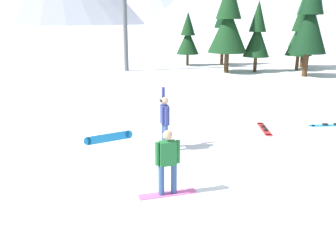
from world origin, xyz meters
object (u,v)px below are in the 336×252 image
(pine_tree_tall, at_px, (311,17))
(pine_tree_short, at_px, (188,37))
(pine_tree_young, at_px, (223,29))
(snowboarder_midground, at_px, (165,121))
(loose_snowboard_near_right, at_px, (264,129))
(pine_tree_leaning, at_px, (228,21))
(pine_tree_twin, at_px, (307,17))
(loose_snowboard_far_spare, at_px, (331,125))
(snowboarder_foreground, at_px, (168,161))
(pine_tree_broad, at_px, (300,33))
(loose_snowboard_near_left, at_px, (109,137))
(pine_tree_slender, at_px, (257,34))

(pine_tree_tall, relative_size, pine_tree_short, 1.65)
(pine_tree_young, bearing_deg, snowboarder_midground, -99.57)
(loose_snowboard_near_right, bearing_deg, pine_tree_leaning, 90.21)
(pine_tree_leaning, distance_m, pine_tree_young, 4.89)
(pine_tree_twin, bearing_deg, loose_snowboard_far_spare, -102.78)
(snowboarder_midground, xyz_separation_m, pine_tree_short, (0.63, 21.85, 1.59))
(snowboarder_foreground, distance_m, pine_tree_leaning, 21.29)
(snowboarder_midground, relative_size, pine_tree_broad, 0.37)
(pine_tree_twin, bearing_deg, pine_tree_tall, -104.39)
(pine_tree_short, distance_m, pine_tree_leaning, 5.44)
(loose_snowboard_near_left, xyz_separation_m, pine_tree_slender, (8.13, 17.45, 2.86))
(snowboarder_foreground, height_order, loose_snowboard_far_spare, snowboarder_foreground)
(snowboarder_midground, distance_m, loose_snowboard_near_right, 4.62)
(loose_snowboard_near_right, relative_size, loose_snowboard_far_spare, 0.97)
(loose_snowboard_near_right, distance_m, loose_snowboard_far_spare, 2.89)
(pine_tree_young, xyz_separation_m, pine_tree_broad, (5.94, -3.13, -0.16))
(snowboarder_midground, bearing_deg, snowboarder_foreground, -84.99)
(snowboarder_midground, xyz_separation_m, loose_snowboard_near_left, (-2.05, 0.71, -0.84))
(loose_snowboard_far_spare, xyz_separation_m, pine_tree_tall, (2.78, 12.91, 4.20))
(pine_tree_tall, bearing_deg, snowboarder_midground, -120.30)
(pine_tree_short, bearing_deg, loose_snowboard_near_left, -97.23)
(loose_snowboard_near_right, relative_size, pine_tree_short, 0.39)
(snowboarder_midground, relative_size, loose_snowboard_near_right, 1.13)
(snowboarder_midground, bearing_deg, pine_tree_young, 80.43)
(loose_snowboard_near_right, distance_m, pine_tree_young, 20.20)
(snowboarder_foreground, xyz_separation_m, loose_snowboard_far_spare, (6.31, 6.33, -0.87))
(snowboarder_midground, height_order, pine_tree_twin, pine_tree_twin)
(loose_snowboard_far_spare, relative_size, pine_tree_young, 0.32)
(pine_tree_tall, relative_size, pine_tree_leaning, 1.08)
(loose_snowboard_near_left, height_order, pine_tree_tall, pine_tree_tall)
(pine_tree_slender, relative_size, pine_tree_young, 0.95)
(pine_tree_slender, xyz_separation_m, pine_tree_broad, (3.64, 1.13, 0.01))
(snowboarder_foreground, xyz_separation_m, pine_tree_slender, (5.80, 21.36, 2.11))
(snowboarder_foreground, bearing_deg, pine_tree_young, 82.22)
(pine_tree_young, bearing_deg, pine_tree_twin, -11.15)
(loose_snowboard_far_spare, bearing_deg, pine_tree_tall, 77.85)
(pine_tree_twin, bearing_deg, loose_snowboard_near_left, -121.98)
(pine_tree_tall, bearing_deg, pine_tree_short, 146.39)
(pine_tree_slender, height_order, pine_tree_broad, pine_tree_broad)
(pine_tree_tall, bearing_deg, pine_tree_twin, 75.61)
(pine_tree_slender, xyz_separation_m, pine_tree_tall, (3.29, -2.12, 1.22))
(pine_tree_slender, distance_m, pine_tree_young, 4.84)
(pine_tree_tall, distance_m, pine_tree_young, 8.55)
(snowboarder_midground, distance_m, pine_tree_twin, 23.83)
(loose_snowboard_near_right, bearing_deg, loose_snowboard_near_left, -163.18)
(loose_snowboard_far_spare, distance_m, pine_tree_twin, 18.86)
(loose_snowboard_far_spare, xyz_separation_m, pine_tree_twin, (4.07, 17.93, 4.18))
(loose_snowboard_near_right, bearing_deg, pine_tree_tall, 67.61)
(pine_tree_short, bearing_deg, loose_snowboard_far_spare, -72.33)
(pine_tree_broad, bearing_deg, pine_tree_tall, -96.06)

